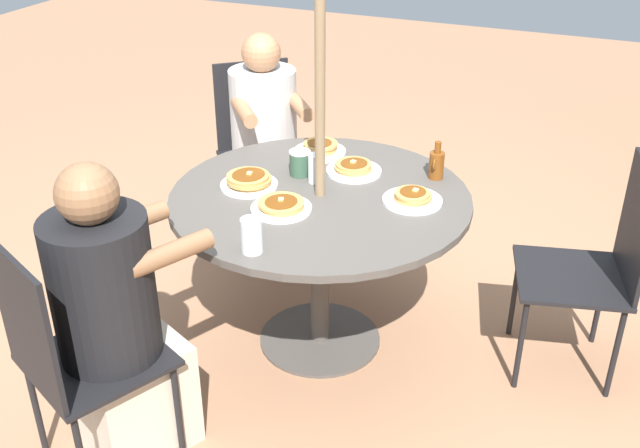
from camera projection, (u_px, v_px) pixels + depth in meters
ground_plane at (320, 339)px, 3.41m from camera, size 12.00×12.00×0.00m
patio_table at (320, 217)px, 3.10m from camera, size 1.24×1.24×0.74m
umbrella_pole at (320, 114)px, 2.89m from camera, size 0.04×0.04×2.17m
patio_chair_north at (68, 351)px, 2.49m from camera, size 0.58×0.58×0.94m
diner_north at (117, 329)px, 2.59m from camera, size 0.57×0.51×1.17m
patio_chair_east at (598, 260)px, 2.99m from camera, size 0.52×0.52×0.94m
patio_chair_south at (258, 141)px, 4.10m from camera, size 0.61×0.61×0.94m
diner_south at (266, 153)px, 3.95m from camera, size 0.57×0.56×1.16m
pancake_plate_a at (354, 169)px, 3.23m from camera, size 0.24×0.24×0.05m
pancake_plate_b at (413, 198)px, 2.98m from camera, size 0.24×0.24×0.06m
pancake_plate_c at (249, 181)px, 3.11m from camera, size 0.24×0.24×0.07m
pancake_plate_d at (281, 206)px, 2.92m from camera, size 0.24×0.24×0.05m
pancake_plate_e at (320, 149)px, 3.42m from camera, size 0.24×0.24×0.06m
syrup_bottle at (436, 164)px, 3.16m from camera, size 0.09×0.06×0.17m
coffee_cup at (300, 163)px, 3.20m from camera, size 0.09×0.09×0.11m
drinking_glass_a at (316, 168)px, 3.13m from camera, size 0.07×0.07×0.12m
drinking_glass_b at (252, 236)px, 2.62m from camera, size 0.08×0.08×0.13m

